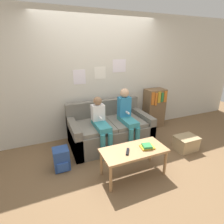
# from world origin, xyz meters

# --- Properties ---
(ground_plane) EXTENTS (10.00, 10.00, 0.00)m
(ground_plane) POSITION_xyz_m (0.00, 0.00, 0.00)
(ground_plane) COLOR brown
(wall_back) EXTENTS (8.00, 0.06, 2.60)m
(wall_back) POSITION_xyz_m (0.00, 1.12, 1.30)
(wall_back) COLOR beige
(wall_back) RESTS_ON ground_plane
(couch) EXTENTS (1.62, 0.91, 0.84)m
(couch) POSITION_xyz_m (0.00, 0.57, 0.29)
(couch) COLOR #6B665B
(couch) RESTS_ON ground_plane
(coffee_table) EXTENTS (1.00, 0.47, 0.46)m
(coffee_table) POSITION_xyz_m (-0.03, -0.50, 0.40)
(coffee_table) COLOR #AD7F51
(coffee_table) RESTS_ON ground_plane
(person_left) EXTENTS (0.24, 0.60, 1.05)m
(person_left) POSITION_xyz_m (-0.26, 0.35, 0.59)
(person_left) COLOR teal
(person_left) RESTS_ON ground_plane
(person_right) EXTENTS (0.24, 0.60, 1.16)m
(person_right) POSITION_xyz_m (0.30, 0.37, 0.65)
(person_right) COLOR teal
(person_right) RESTS_ON ground_plane
(tv_remote) EXTENTS (0.13, 0.16, 0.02)m
(tv_remote) POSITION_xyz_m (-0.16, -0.53, 0.47)
(tv_remote) COLOR black
(tv_remote) RESTS_ON coffee_table
(book_stack) EXTENTS (0.23, 0.18, 0.06)m
(book_stack) POSITION_xyz_m (0.17, -0.54, 0.48)
(book_stack) COLOR gold
(book_stack) RESTS_ON coffee_table
(bookshelf) EXTENTS (0.48, 0.33, 0.96)m
(bookshelf) POSITION_xyz_m (1.34, 0.91, 0.49)
(bookshelf) COLOR brown
(bookshelf) RESTS_ON ground_plane
(storage_box) EXTENTS (0.43, 0.33, 0.28)m
(storage_box) POSITION_xyz_m (1.28, -0.27, 0.14)
(storage_box) COLOR tan
(storage_box) RESTS_ON ground_plane
(backpack) EXTENTS (0.25, 0.27, 0.37)m
(backpack) POSITION_xyz_m (-1.05, 0.08, 0.18)
(backpack) COLOR #284789
(backpack) RESTS_ON ground_plane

